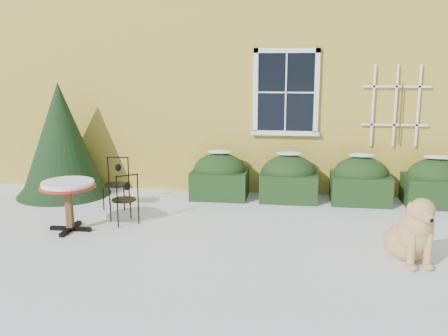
# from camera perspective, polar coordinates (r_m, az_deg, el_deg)

# --- Properties ---
(ground) EXTENTS (80.00, 80.00, 0.00)m
(ground) POSITION_cam_1_polar(r_m,az_deg,el_deg) (7.12, -1.14, -8.76)
(ground) COLOR white
(ground) RESTS_ON ground
(house) EXTENTS (12.40, 8.40, 6.40)m
(house) POSITION_cam_1_polar(r_m,az_deg,el_deg) (13.64, 3.65, 14.80)
(house) COLOR gold
(house) RESTS_ON ground
(hedge_row) EXTENTS (4.95, 0.80, 0.91)m
(hedge_row) POSITION_cam_1_polar(r_m,az_deg,el_deg) (9.39, 11.37, -1.34)
(hedge_row) COLOR black
(hedge_row) RESTS_ON ground
(evergreen_shrub) EXTENTS (1.79, 1.79, 2.17)m
(evergreen_shrub) POSITION_cam_1_polar(r_m,az_deg,el_deg) (10.07, -18.04, 1.92)
(evergreen_shrub) COLOR black
(evergreen_shrub) RESTS_ON ground
(bistro_table) EXTENTS (0.83, 0.83, 0.77)m
(bistro_table) POSITION_cam_1_polar(r_m,az_deg,el_deg) (7.87, -17.39, -2.38)
(bistro_table) COLOR black
(bistro_table) RESTS_ON ground
(patio_chair_near) EXTENTS (0.51, 0.51, 0.82)m
(patio_chair_near) POSITION_cam_1_polar(r_m,az_deg,el_deg) (8.06, -11.28, -3.44)
(patio_chair_near) COLOR black
(patio_chair_near) RESTS_ON ground
(patio_chair_far) EXTENTS (0.43, 0.42, 0.88)m
(patio_chair_far) POSITION_cam_1_polar(r_m,az_deg,el_deg) (9.03, -12.18, -1.65)
(patio_chair_far) COLOR black
(patio_chair_far) RESTS_ON ground
(dog) EXTENTS (0.71, 1.04, 0.92)m
(dog) POSITION_cam_1_polar(r_m,az_deg,el_deg) (6.85, 20.74, -7.11)
(dog) COLOR tan
(dog) RESTS_ON ground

